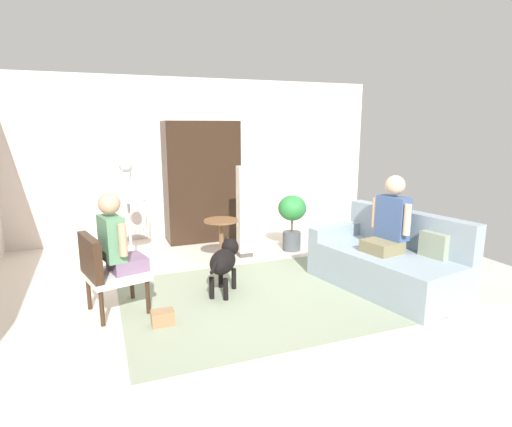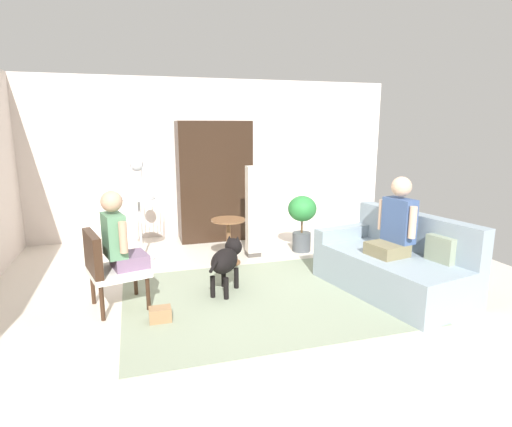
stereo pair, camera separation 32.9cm
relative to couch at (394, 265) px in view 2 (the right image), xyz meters
name	(u,v)px [view 2 (the right image)]	position (x,y,z in m)	size (l,w,h in m)	color
ground_plane	(261,297)	(-1.54, 0.23, -0.31)	(7.17, 7.17, 0.00)	beige
back_wall	(210,158)	(-1.54, 3.26, 1.02)	(6.58, 0.12, 2.66)	silver
area_rug	(265,297)	(-1.49, 0.21, -0.30)	(3.07, 2.28, 0.01)	gray
couch	(394,265)	(0.00, 0.00, 0.00)	(1.26, 1.89, 0.89)	#8EA0AD
armchair	(107,265)	(-3.14, 0.40, 0.18)	(0.68, 0.69, 0.84)	#382316
person_on_couch	(396,223)	(-0.03, -0.03, 0.51)	(0.50, 0.52, 0.88)	#807553
person_on_armchair	(118,237)	(-3.01, 0.43, 0.46)	(0.48, 0.50, 0.82)	slate
round_end_table	(229,237)	(-1.62, 1.47, 0.08)	(0.46, 0.46, 0.64)	brown
dog	(226,259)	(-1.86, 0.53, 0.08)	(0.51, 0.70, 0.60)	black
bird_cage_stand	(139,203)	(-2.78, 1.98, 0.53)	(0.46, 0.46, 1.45)	silver
potted_plant	(302,217)	(-0.42, 1.74, 0.23)	(0.43, 0.43, 0.85)	#4C5156
column_lamp	(253,212)	(-1.20, 1.73, 0.35)	(0.20, 0.20, 1.32)	#4C4742
armoire_cabinet	(214,181)	(-1.54, 2.85, 0.67)	(1.19, 0.56, 1.96)	black
handbag	(160,314)	(-2.65, -0.04, -0.23)	(0.21, 0.15, 0.14)	#99724C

